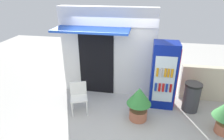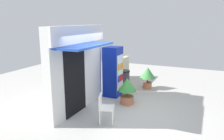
{
  "view_description": "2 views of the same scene",
  "coord_description": "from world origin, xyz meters",
  "views": [
    {
      "loc": [
        0.9,
        -4.2,
        3.37
      ],
      "look_at": [
        0.08,
        0.47,
        1.24
      ],
      "focal_mm": 30.99,
      "sensor_mm": 36.0,
      "label": 1
    },
    {
      "loc": [
        -6.14,
        -2.43,
        2.94
      ],
      "look_at": [
        0.46,
        0.53,
        1.28
      ],
      "focal_mm": 35.24,
      "sensor_mm": 36.0,
      "label": 2
    }
  ],
  "objects": [
    {
      "name": "ground",
      "position": [
        0.0,
        0.0,
        0.0
      ],
      "size": [
        16.0,
        16.0,
        0.0
      ],
      "primitive_type": "plane",
      "color": "beige"
    },
    {
      "name": "storefront_building",
      "position": [
        -0.25,
        1.45,
        1.46
      ],
      "size": [
        2.94,
        1.13,
        2.77
      ],
      "color": "silver",
      "rests_on": "ground"
    },
    {
      "name": "drink_cooler",
      "position": [
        1.49,
        0.95,
        0.97
      ],
      "size": [
        0.71,
        0.65,
        1.94
      ],
      "color": "navy",
      "rests_on": "ground"
    },
    {
      "name": "plastic_chair",
      "position": [
        -0.82,
        0.21,
        0.52
      ],
      "size": [
        0.57,
        0.55,
        0.87
      ],
      "color": "white",
      "rests_on": "ground"
    },
    {
      "name": "potted_plant_near_shop",
      "position": [
        0.85,
        0.12,
        0.57
      ],
      "size": [
        0.64,
        0.64,
        0.95
      ],
      "color": "#BC6B4C",
      "rests_on": "ground"
    },
    {
      "name": "potted_plant_curbside",
      "position": [
        2.94,
        -0.05,
        0.61
      ],
      "size": [
        0.67,
        0.67,
        0.94
      ],
      "color": "#BC6B4C",
      "rests_on": "ground"
    },
    {
      "name": "trash_bin",
      "position": [
        2.31,
        0.8,
        0.43
      ],
      "size": [
        0.47,
        0.47,
        0.86
      ],
      "color": "#38383D",
      "rests_on": "ground"
    },
    {
      "name": "stone_boundary_wall",
      "position": [
        3.32,
        1.5,
        0.55
      ],
      "size": [
        2.47,
        0.21,
        1.1
      ],
      "primitive_type": "cube",
      "color": "beige",
      "rests_on": "ground"
    }
  ]
}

